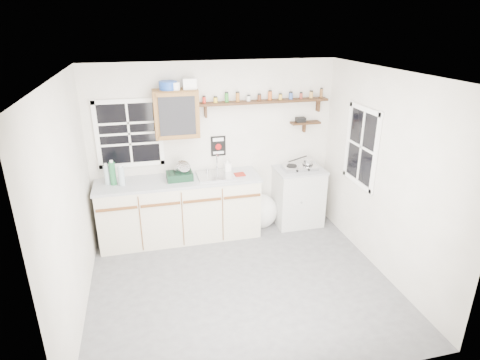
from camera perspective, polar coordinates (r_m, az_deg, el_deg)
name	(u,v)px	position (r m, az deg, el deg)	size (l,w,h in m)	color
room	(241,189)	(4.49, 0.13, -1.27)	(3.64, 3.24, 2.54)	#4C4C4F
main_cabinet	(180,209)	(5.90, -8.49, -4.06)	(2.31, 0.63, 0.92)	beige
right_cabinet	(298,196)	(6.32, 8.26, -2.27)	(0.73, 0.57, 0.91)	#B8B9B2
sink	(216,175)	(5.78, -3.46, 0.68)	(0.52, 0.44, 0.29)	#BBBBC0
upper_cabinet	(176,114)	(5.59, -9.06, 9.31)	(0.60, 0.32, 0.65)	#5C3617
upper_cabinet_clutter	(176,85)	(5.53, -9.08, 13.21)	(0.49, 0.24, 0.14)	#1941A5
spice_shelf	(264,101)	(5.88, 3.49, 11.17)	(1.91, 0.18, 0.35)	black
secondary_shelf	(304,122)	(6.18, 9.06, 8.11)	(0.45, 0.16, 0.24)	black
warning_sign	(218,146)	(5.95, -3.10, 4.85)	(0.22, 0.02, 0.30)	black
window_back	(129,134)	(5.78, -15.48, 6.38)	(0.93, 0.03, 0.98)	black
window_right	(362,147)	(5.56, 16.91, 4.56)	(0.03, 0.78, 1.08)	black
water_bottles	(114,174)	(5.68, -17.49, 0.77)	(0.27, 0.17, 0.35)	#A3B9BF
dish_rack	(180,174)	(5.68, -8.46, 0.92)	(0.36, 0.28, 0.27)	black
soap_bottle	(227,165)	(5.89, -1.82, 2.11)	(0.09, 0.10, 0.21)	silver
rag	(240,174)	(5.80, -0.07, 0.80)	(0.15, 0.13, 0.02)	maroon
hotplate	(300,167)	(6.12, 8.47, 1.82)	(0.52, 0.28, 0.07)	#BBBBC0
saucepan	(307,162)	(6.14, 9.54, 2.58)	(0.33, 0.23, 0.15)	#BBBBC0
trash_bag	(260,211)	(6.30, 2.93, -4.41)	(0.47, 0.43, 0.54)	white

